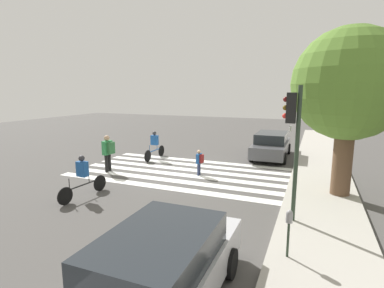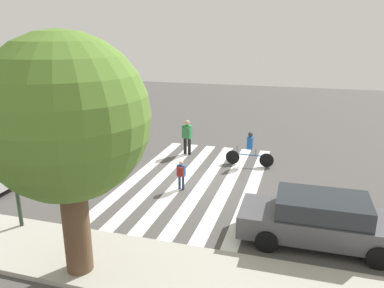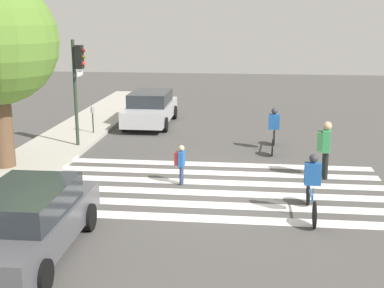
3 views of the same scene
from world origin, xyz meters
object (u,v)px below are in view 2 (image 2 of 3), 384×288
Objects in this scene: cyclist_mid_street at (250,148)px; traffic_light at (13,142)px; pedestrian_child_with_backpack at (187,135)px; pedestrian_adult_tall_backpack at (181,173)px; cyclist_near_curb at (115,141)px; street_tree at (66,120)px; car_parked_dark_suv at (321,220)px.

traffic_light is at bearing 52.78° from cyclist_mid_street.
pedestrian_adult_tall_backpack is (-1.10, 4.29, -0.34)m from pedestrian_child_with_backpack.
cyclist_near_curb is at bearing -85.57° from traffic_light.
street_tree is at bearing 72.65° from cyclist_mid_street.
traffic_light reaches higher than pedestrian_adult_tall_backpack.
traffic_light is at bearing 10.42° from car_parked_dark_suv.
traffic_light is 7.43m from cyclist_near_curb.
pedestrian_adult_tall_backpack is at bearing 150.99° from cyclist_near_curb.
pedestrian_adult_tall_backpack is at bearing -131.90° from traffic_light.
car_parked_dark_suv is (-9.49, 5.42, -0.11)m from cyclist_near_curb.
street_tree is 10.56m from pedestrian_child_with_backpack.
cyclist_near_curb is at bearing 6.28° from cyclist_mid_street.
cyclist_mid_street is at bearing -64.76° from car_parked_dark_suv.
street_tree is 6.77m from pedestrian_adult_tall_backpack.
traffic_light is 9.16m from pedestrian_child_with_backpack.
car_parked_dark_suv is at bearing 115.86° from cyclist_mid_street.
traffic_light is 1.81× the size of cyclist_mid_street.
street_tree is 10.37m from cyclist_mid_street.
street_tree reaches higher than car_parked_dark_suv.
street_tree is 2.66× the size of cyclist_near_curb.
street_tree reaches higher than cyclist_near_curb.
cyclist_mid_street is at bearing 63.99° from pedestrian_adult_tall_backpack.
cyclist_near_curb reaches higher than car_parked_dark_suv.
pedestrian_child_with_backpack is at bearing -48.24° from car_parked_dark_suv.
street_tree reaches higher than cyclist_mid_street.
pedestrian_child_with_backpack is 3.34m from cyclist_mid_street.
pedestrian_child_with_backpack reaches higher than cyclist_mid_street.
pedestrian_adult_tall_backpack is (-3.83, -4.26, -2.13)m from traffic_light.
cyclist_mid_street is 6.58m from cyclist_near_curb.
cyclist_mid_street is at bearing -2.84° from pedestrian_child_with_backpack.
pedestrian_child_with_backpack is at bearing -107.71° from traffic_light.
pedestrian_child_with_backpack is (0.29, -10.12, -3.01)m from street_tree.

